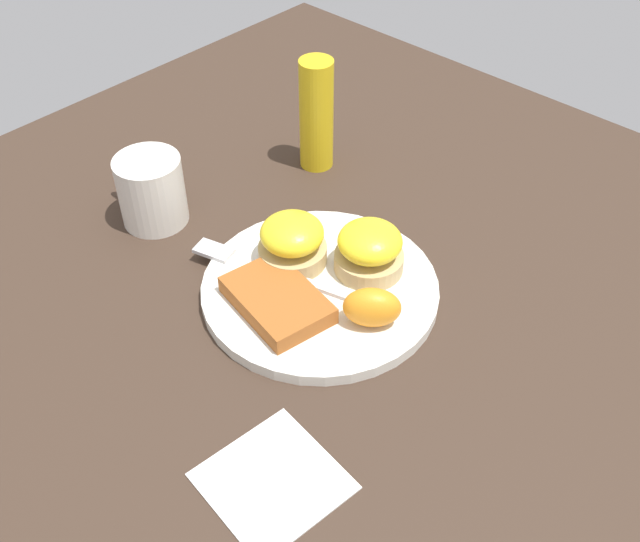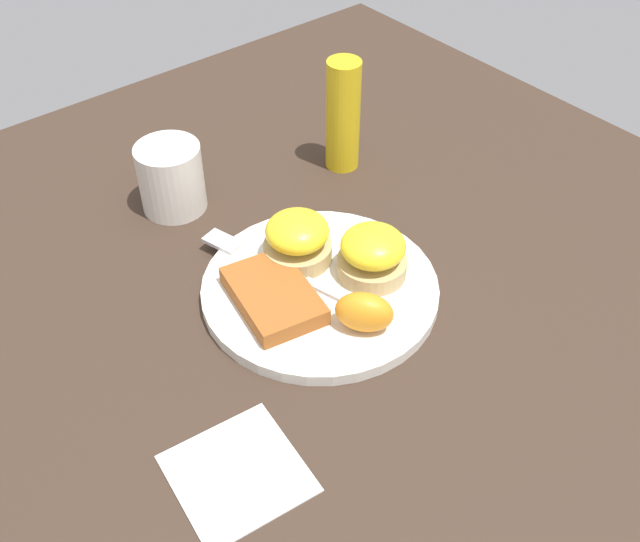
{
  "view_description": "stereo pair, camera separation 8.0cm",
  "coord_description": "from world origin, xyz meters",
  "px_view_note": "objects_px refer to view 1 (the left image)",
  "views": [
    {
      "loc": [
        -0.4,
        0.43,
        0.58
      ],
      "look_at": [
        0.0,
        0.0,
        0.03
      ],
      "focal_mm": 42.0,
      "sensor_mm": 36.0,
      "label": 1
    },
    {
      "loc": [
        -0.46,
        0.37,
        0.58
      ],
      "look_at": [
        0.0,
        0.0,
        0.03
      ],
      "focal_mm": 42.0,
      "sensor_mm": 36.0,
      "label": 2
    }
  ],
  "objects_px": {
    "orange_wedge": "(372,307)",
    "fork": "(267,269)",
    "sandwich_benedict_left": "(369,249)",
    "condiment_bottle": "(316,115)",
    "sandwich_benedict_right": "(292,241)",
    "hashbrown_patty": "(277,300)",
    "cup": "(151,190)"
  },
  "relations": [
    {
      "from": "orange_wedge",
      "to": "fork",
      "type": "xyz_separation_m",
      "value": [
        0.14,
        0.02,
        -0.02
      ]
    },
    {
      "from": "sandwich_benedict_left",
      "to": "fork",
      "type": "relative_size",
      "value": 0.37
    },
    {
      "from": "fork",
      "to": "condiment_bottle",
      "type": "xyz_separation_m",
      "value": [
        0.12,
        -0.21,
        0.06
      ]
    },
    {
      "from": "sandwich_benedict_right",
      "to": "orange_wedge",
      "type": "height_order",
      "value": "sandwich_benedict_right"
    },
    {
      "from": "sandwich_benedict_right",
      "to": "hashbrown_patty",
      "type": "distance_m",
      "value": 0.08
    },
    {
      "from": "orange_wedge",
      "to": "fork",
      "type": "distance_m",
      "value": 0.14
    },
    {
      "from": "orange_wedge",
      "to": "fork",
      "type": "height_order",
      "value": "orange_wedge"
    },
    {
      "from": "condiment_bottle",
      "to": "orange_wedge",
      "type": "bearing_deg",
      "value": 143.36
    },
    {
      "from": "hashbrown_patty",
      "to": "condiment_bottle",
      "type": "distance_m",
      "value": 0.29
    },
    {
      "from": "sandwich_benedict_left",
      "to": "sandwich_benedict_right",
      "type": "relative_size",
      "value": 1.0
    },
    {
      "from": "condiment_bottle",
      "to": "sandwich_benedict_right",
      "type": "bearing_deg",
      "value": 125.8
    },
    {
      "from": "sandwich_benedict_left",
      "to": "orange_wedge",
      "type": "distance_m",
      "value": 0.08
    },
    {
      "from": "sandwich_benedict_right",
      "to": "condiment_bottle",
      "type": "relative_size",
      "value": 0.51
    },
    {
      "from": "hashbrown_patty",
      "to": "fork",
      "type": "relative_size",
      "value": 0.54
    },
    {
      "from": "sandwich_benedict_left",
      "to": "cup",
      "type": "relative_size",
      "value": 0.71
    },
    {
      "from": "fork",
      "to": "cup",
      "type": "height_order",
      "value": "cup"
    },
    {
      "from": "cup",
      "to": "sandwich_benedict_left",
      "type": "bearing_deg",
      "value": -159.75
    },
    {
      "from": "hashbrown_patty",
      "to": "cup",
      "type": "height_order",
      "value": "cup"
    },
    {
      "from": "hashbrown_patty",
      "to": "condiment_bottle",
      "type": "bearing_deg",
      "value": -55.26
    },
    {
      "from": "cup",
      "to": "condiment_bottle",
      "type": "relative_size",
      "value": 0.73
    },
    {
      "from": "fork",
      "to": "cup",
      "type": "bearing_deg",
      "value": 5.07
    },
    {
      "from": "sandwich_benedict_left",
      "to": "sandwich_benedict_right",
      "type": "height_order",
      "value": "same"
    },
    {
      "from": "sandwich_benedict_left",
      "to": "hashbrown_patty",
      "type": "height_order",
      "value": "sandwich_benedict_left"
    },
    {
      "from": "sandwich_benedict_right",
      "to": "fork",
      "type": "height_order",
      "value": "sandwich_benedict_right"
    },
    {
      "from": "fork",
      "to": "sandwich_benedict_left",
      "type": "bearing_deg",
      "value": -134.88
    },
    {
      "from": "orange_wedge",
      "to": "condiment_bottle",
      "type": "height_order",
      "value": "condiment_bottle"
    },
    {
      "from": "condiment_bottle",
      "to": "cup",
      "type": "bearing_deg",
      "value": 73.8
    },
    {
      "from": "sandwich_benedict_right",
      "to": "hashbrown_patty",
      "type": "height_order",
      "value": "sandwich_benedict_right"
    },
    {
      "from": "sandwich_benedict_left",
      "to": "orange_wedge",
      "type": "bearing_deg",
      "value": 131.95
    },
    {
      "from": "sandwich_benedict_right",
      "to": "fork",
      "type": "distance_m",
      "value": 0.04
    },
    {
      "from": "sandwich_benedict_left",
      "to": "condiment_bottle",
      "type": "xyz_separation_m",
      "value": [
        0.2,
        -0.13,
        0.03
      ]
    },
    {
      "from": "sandwich_benedict_left",
      "to": "orange_wedge",
      "type": "xyz_separation_m",
      "value": [
        -0.06,
        0.06,
        -0.01
      ]
    }
  ]
}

